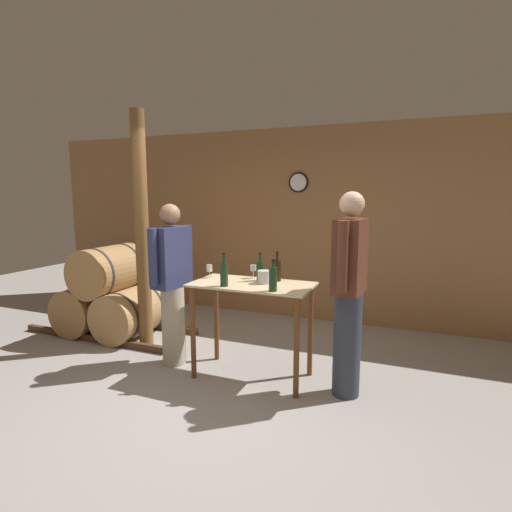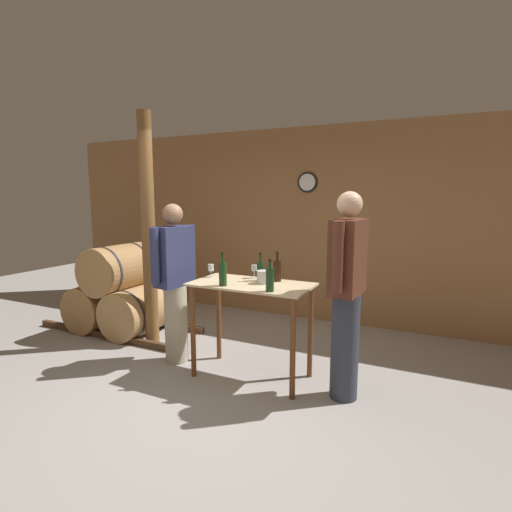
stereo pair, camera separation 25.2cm
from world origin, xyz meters
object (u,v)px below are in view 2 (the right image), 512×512
wine_bottle_far_left (223,273)px  wine_glass_near_center (254,269)px  wine_bottle_left (260,270)px  wine_bottle_center (277,270)px  person_visitor_with_scarf (347,292)px  wine_bottle_right (270,279)px  wooden_post (148,231)px  person_host (175,280)px  wine_glass_near_left (211,268)px  ice_bucket (264,277)px

wine_bottle_far_left → wine_glass_near_center: 0.45m
wine_bottle_left → wine_bottle_center: bearing=17.7°
wine_bottle_far_left → person_visitor_with_scarf: person_visitor_with_scarf is taller
wine_bottle_right → person_visitor_with_scarf: size_ratio=0.16×
wooden_post → wine_bottle_left: bearing=-5.7°
wine_bottle_center → person_host: 1.10m
wooden_post → wine_bottle_center: wooden_post is taller
wine_glass_near_center → wooden_post: bearing=177.4°
wine_bottle_left → person_host: 0.94m
wine_bottle_far_left → wine_bottle_left: size_ratio=1.13×
wine_bottle_left → wine_glass_near_center: bearing=141.0°
wine_bottle_left → wine_glass_near_center: 0.14m
wine_bottle_far_left → wine_glass_near_left: size_ratio=2.35×
wooden_post → person_visitor_with_scarf: 2.45m
wine_glass_near_left → wine_glass_near_center: (0.42, 0.15, 0.00)m
wine_bottle_far_left → wooden_post: bearing=158.8°
ice_bucket → wine_bottle_left: bearing=130.0°
wine_bottle_right → ice_bucket: wine_bottle_right is taller
wine_bottle_center → person_visitor_with_scarf: size_ratio=0.16×
wine_bottle_center → person_host: bearing=-168.4°
wooden_post → wine_bottle_far_left: wooden_post is taller
wine_bottle_right → wine_glass_near_center: bearing=129.5°
wine_bottle_left → wine_glass_near_left: (-0.53, -0.06, -0.01)m
wooden_post → ice_bucket: 1.65m
wine_bottle_far_left → wine_bottle_left: bearing=57.9°
wine_glass_near_center → ice_bucket: bearing=-44.2°
wine_bottle_center → wine_bottle_right: bearing=-75.8°
wine_bottle_left → person_host: size_ratio=0.17×
person_host → person_visitor_with_scarf: bearing=0.2°
person_visitor_with_scarf → ice_bucket: bearing=175.3°
person_visitor_with_scarf → wine_bottle_far_left: bearing=-170.4°
wine_bottle_left → ice_bucket: 0.13m
wine_bottle_far_left → wine_glass_near_left: wine_bottle_far_left is taller
wooden_post → wine_bottle_far_left: size_ratio=8.62×
wine_bottle_right → person_host: person_host is taller
person_host → ice_bucket: bearing=4.1°
wine_glass_near_center → person_visitor_with_scarf: 1.03m
ice_bucket → person_visitor_with_scarf: size_ratio=0.07×
wine_bottle_far_left → wine_glass_near_center: (0.11, 0.44, -0.02)m
person_host → wooden_post: bearing=152.0°
wooden_post → ice_bucket: bearing=-8.9°
wine_bottle_center → wine_glass_near_left: size_ratio=2.19×
wine_bottle_left → wine_bottle_center: size_ratio=0.95×
wooden_post → wine_glass_near_left: (0.98, -0.21, -0.32)m
wine_bottle_center → wine_bottle_right: (0.10, -0.41, 0.00)m
wine_glass_near_left → wine_bottle_right: bearing=-21.0°
wine_bottle_far_left → wine_bottle_right: (0.48, -0.01, -0.01)m
ice_bucket → person_host: size_ratio=0.08×
wooden_post → wine_bottle_center: (1.67, -0.10, -0.30)m
wine_glass_near_center → person_host: person_host is taller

